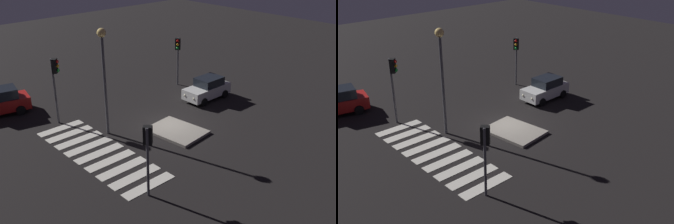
{
  "view_description": "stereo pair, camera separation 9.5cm",
  "coord_description": "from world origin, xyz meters",
  "views": [
    {
      "loc": [
        18.24,
        -16.97,
        12.25
      ],
      "look_at": [
        0.0,
        0.0,
        1.0
      ],
      "focal_mm": 43.0,
      "sensor_mm": 36.0,
      "label": 1
    },
    {
      "loc": [
        18.31,
        -16.9,
        12.25
      ],
      "look_at": [
        0.0,
        0.0,
        1.0
      ],
      "focal_mm": 43.0,
      "sensor_mm": 36.0,
      "label": 2
    }
  ],
  "objects": [
    {
      "name": "ground_plane",
      "position": [
        0.0,
        0.0,
        0.0
      ],
      "size": [
        80.0,
        80.0,
        0.0
      ],
      "primitive_type": "plane",
      "color": "black"
    },
    {
      "name": "traffic_light_west",
      "position": [
        -5.23,
        5.98,
        3.14
      ],
      "size": [
        0.54,
        0.53,
        4.14
      ],
      "rotation": [
        0.0,
        0.0,
        -0.85
      ],
      "color": "#47474C",
      "rests_on": "ground"
    },
    {
      "name": "traffic_light_south",
      "position": [
        -5.39,
        -5.23,
        3.51
      ],
      "size": [
        0.54,
        0.54,
        4.63
      ],
      "rotation": [
        0.0,
        0.0,
        0.77
      ],
      "color": "#47474C",
      "rests_on": "ground"
    },
    {
      "name": "street_lamp",
      "position": [
        -1.81,
        -3.73,
        4.84
      ],
      "size": [
        0.56,
        0.56,
        7.01
      ],
      "color": "#47474C",
      "rests_on": "ground"
    },
    {
      "name": "traffic_island",
      "position": [
        1.17,
        -0.3,
        0.09
      ],
      "size": [
        3.9,
        3.1,
        0.18
      ],
      "color": "gray",
      "rests_on": "ground"
    },
    {
      "name": "car_white",
      "position": [
        -1.43,
        5.57,
        0.86
      ],
      "size": [
        1.92,
        4.04,
        1.75
      ],
      "rotation": [
        0.0,
        0.0,
        -1.56
      ],
      "color": "silver",
      "rests_on": "ground"
    },
    {
      "name": "crosswalk_near",
      "position": [
        0.0,
        -5.67,
        0.01
      ],
      "size": [
        9.9,
        3.2,
        0.02
      ],
      "color": "silver",
      "rests_on": "ground"
    },
    {
      "name": "traffic_light_east",
      "position": [
        5.14,
        -6.11,
        2.9
      ],
      "size": [
        0.54,
        0.53,
        3.82
      ],
      "rotation": [
        0.0,
        0.0,
        2.27
      ],
      "color": "#47474C",
      "rests_on": "ground"
    }
  ]
}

